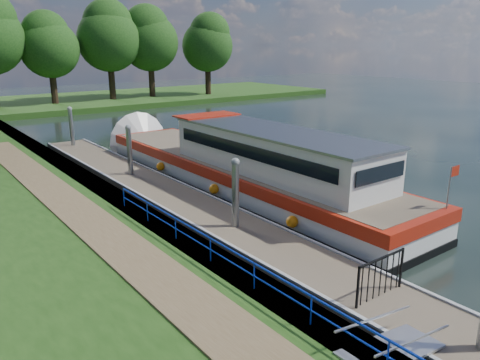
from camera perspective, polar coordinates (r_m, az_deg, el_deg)
ground at (r=12.41m, az=24.96°, el=-18.51°), size 160.00×160.00×0.00m
bank_edge at (r=21.47m, az=-16.57°, el=-1.81°), size 1.10×90.00×0.78m
far_bank at (r=60.61m, az=-16.36°, el=9.36°), size 60.00×18.00×0.60m
footpath at (r=14.58m, az=-13.52°, el=-8.43°), size 1.60×40.00×0.05m
blue_fence at (r=11.32m, az=4.99°, el=-12.63°), size 0.04×18.04×0.72m
pontoon at (r=20.80m, az=-7.97°, el=-2.45°), size 2.50×30.00×0.56m
mooring_piles at (r=20.48m, az=-8.08°, el=0.46°), size 0.30×27.30×3.55m
gangway at (r=10.90m, az=18.01°, el=-18.94°), size 2.58×1.00×0.92m
gate_panel at (r=12.79m, az=16.82°, el=-10.59°), size 1.85×0.05×1.15m
barge at (r=22.80m, az=-0.79°, el=1.74°), size 4.36×21.15×4.78m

